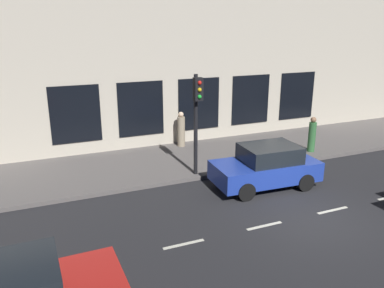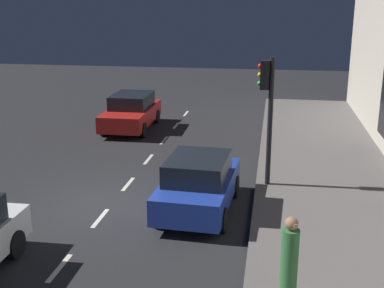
{
  "view_description": "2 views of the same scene",
  "coord_description": "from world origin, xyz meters",
  "px_view_note": "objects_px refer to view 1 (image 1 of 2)",
  "views": [
    {
      "loc": [
        -8.72,
        7.65,
        5.79
      ],
      "look_at": [
        2.92,
        2.72,
        1.87
      ],
      "focal_mm": 36.43,
      "sensor_mm": 36.0,
      "label": 1
    },
    {
      "loc": [
        4.42,
        -12.57,
        5.57
      ],
      "look_at": [
        2.31,
        0.04,
        1.88
      ],
      "focal_mm": 46.34,
      "sensor_mm": 36.0,
      "label": 2
    }
  ],
  "objects_px": {
    "traffic_light": "(197,109)",
    "pedestrian_1": "(312,135)",
    "parked_car_0": "(266,166)",
    "pedestrian_0": "(181,130)"
  },
  "relations": [
    {
      "from": "parked_car_0",
      "to": "pedestrian_1",
      "type": "height_order",
      "value": "pedestrian_1"
    },
    {
      "from": "traffic_light",
      "to": "pedestrian_0",
      "type": "xyz_separation_m",
      "value": [
        3.69,
        -0.8,
        -1.84
      ]
    },
    {
      "from": "parked_car_0",
      "to": "pedestrian_0",
      "type": "distance_m",
      "value": 5.55
    },
    {
      "from": "traffic_light",
      "to": "parked_car_0",
      "type": "xyz_separation_m",
      "value": [
        -1.73,
        -2.02,
        -1.98
      ]
    },
    {
      "from": "parked_car_0",
      "to": "pedestrian_1",
      "type": "relative_size",
      "value": 2.43
    },
    {
      "from": "traffic_light",
      "to": "parked_car_0",
      "type": "distance_m",
      "value": 3.32
    },
    {
      "from": "parked_car_0",
      "to": "traffic_light",
      "type": "bearing_deg",
      "value": 52.4
    },
    {
      "from": "traffic_light",
      "to": "pedestrian_1",
      "type": "xyz_separation_m",
      "value": [
        0.61,
        -6.01,
        -1.85
      ]
    },
    {
      "from": "traffic_light",
      "to": "pedestrian_1",
      "type": "bearing_deg",
      "value": -84.2
    },
    {
      "from": "pedestrian_0",
      "to": "pedestrian_1",
      "type": "bearing_deg",
      "value": -97.63
    }
  ]
}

